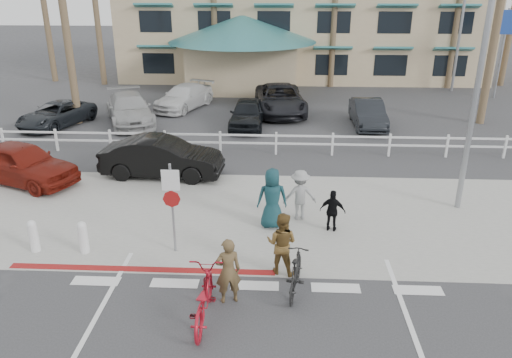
# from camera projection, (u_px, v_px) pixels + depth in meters

# --- Properties ---
(ground) EXTENTS (140.00, 140.00, 0.00)m
(ground) POSITION_uv_depth(u_px,v_px,m) (253.00, 301.00, 11.81)
(ground) COLOR #333335
(sidewalk_plaza) EXTENTS (22.00, 7.00, 0.01)m
(sidewalk_plaza) POSITION_uv_depth(u_px,v_px,m) (261.00, 216.00, 15.97)
(sidewalk_plaza) COLOR gray
(sidewalk_plaza) RESTS_ON ground
(cross_street) EXTENTS (40.00, 5.00, 0.01)m
(cross_street) POSITION_uv_depth(u_px,v_px,m) (265.00, 171.00, 19.67)
(cross_street) COLOR #333335
(cross_street) RESTS_ON ground
(parking_lot) EXTENTS (50.00, 16.00, 0.01)m
(parking_lot) POSITION_uv_depth(u_px,v_px,m) (271.00, 111.00, 28.46)
(parking_lot) COLOR #333335
(parking_lot) RESTS_ON ground
(curb_red) EXTENTS (7.00, 0.25, 0.02)m
(curb_red) POSITION_uv_depth(u_px,v_px,m) (142.00, 269.00, 13.05)
(curb_red) COLOR maroon
(curb_red) RESTS_ON ground
(rail_fence) EXTENTS (29.40, 0.16, 1.00)m
(rail_fence) POSITION_uv_depth(u_px,v_px,m) (278.00, 143.00, 21.31)
(rail_fence) COLOR silver
(rail_fence) RESTS_ON ground
(sign_post) EXTENTS (0.50, 0.10, 2.90)m
(sign_post) POSITION_uv_depth(u_px,v_px,m) (172.00, 204.00, 13.40)
(sign_post) COLOR gray
(sign_post) RESTS_ON ground
(bollard_0) EXTENTS (0.26, 0.26, 0.95)m
(bollard_0) POSITION_uv_depth(u_px,v_px,m) (83.00, 237.00, 13.70)
(bollard_0) COLOR silver
(bollard_0) RESTS_ON ground
(bollard_1) EXTENTS (0.26, 0.26, 0.95)m
(bollard_1) POSITION_uv_depth(u_px,v_px,m) (33.00, 236.00, 13.77)
(bollard_1) COLOR silver
(bollard_1) RESTS_ON ground
(streetlight_0) EXTENTS (0.60, 2.00, 9.00)m
(streetlight_0) POSITION_uv_depth(u_px,v_px,m) (480.00, 71.00, 14.90)
(streetlight_0) COLOR gray
(streetlight_0) RESTS_ON ground
(streetlight_1) EXTENTS (0.60, 2.00, 9.50)m
(streetlight_1) POSITION_uv_depth(u_px,v_px,m) (462.00, 17.00, 31.66)
(streetlight_1) COLOR gray
(streetlight_1) RESTS_ON ground
(info_sign) EXTENTS (1.20, 0.16, 5.60)m
(info_sign) POSITION_uv_depth(u_px,v_px,m) (502.00, 53.00, 30.45)
(info_sign) COLOR navy
(info_sign) RESTS_ON ground
(palm_10) EXTENTS (4.00, 4.00, 12.00)m
(palm_10) POSITION_uv_depth(u_px,v_px,m) (62.00, 2.00, 23.89)
(palm_10) COLOR #1C4A1E
(palm_10) RESTS_ON ground
(bike_red) EXTENTS (0.77, 2.20, 1.16)m
(bike_red) POSITION_uv_depth(u_px,v_px,m) (203.00, 298.00, 10.94)
(bike_red) COLOR maroon
(bike_red) RESTS_ON ground
(rider_red) EXTENTS (0.70, 0.56, 1.66)m
(rider_red) POSITION_uv_depth(u_px,v_px,m) (228.00, 271.00, 11.48)
(rider_red) COLOR brown
(rider_red) RESTS_ON ground
(bike_black) EXTENTS (0.78, 1.82, 1.06)m
(bike_black) POSITION_uv_depth(u_px,v_px,m) (296.00, 273.00, 11.95)
(bike_black) COLOR black
(bike_black) RESTS_ON ground
(rider_black) EXTENTS (0.97, 0.85, 1.68)m
(rider_black) POSITION_uv_depth(u_px,v_px,m) (282.00, 243.00, 12.66)
(rider_black) COLOR brown
(rider_black) RESTS_ON ground
(pedestrian_a) EXTENTS (1.11, 0.71, 1.63)m
(pedestrian_a) POSITION_uv_depth(u_px,v_px,m) (300.00, 195.00, 15.53)
(pedestrian_a) COLOR gray
(pedestrian_a) RESTS_ON ground
(pedestrian_child) EXTENTS (0.82, 0.49, 1.31)m
(pedestrian_child) POSITION_uv_depth(u_px,v_px,m) (333.00, 211.00, 14.82)
(pedestrian_child) COLOR black
(pedestrian_child) RESTS_ON ground
(pedestrian_b) EXTENTS (0.98, 0.70, 1.88)m
(pedestrian_b) POSITION_uv_depth(u_px,v_px,m) (272.00, 198.00, 14.97)
(pedestrian_b) COLOR #12343B
(pedestrian_b) RESTS_ON ground
(car_white_sedan) EXTENTS (4.67, 1.90, 1.51)m
(car_white_sedan) POSITION_uv_depth(u_px,v_px,m) (162.00, 157.00, 18.91)
(car_white_sedan) COLOR black
(car_white_sedan) RESTS_ON ground
(car_red_compact) EXTENTS (4.82, 3.36, 1.52)m
(car_red_compact) POSITION_uv_depth(u_px,v_px,m) (21.00, 163.00, 18.33)
(car_red_compact) COLOR maroon
(car_red_compact) RESTS_ON ground
(lot_car_0) EXTENTS (3.32, 4.79, 1.21)m
(lot_car_0) POSITION_uv_depth(u_px,v_px,m) (56.00, 114.00, 25.39)
(lot_car_0) COLOR black
(lot_car_0) RESTS_ON ground
(lot_car_1) EXTENTS (3.93, 5.57, 1.50)m
(lot_car_1) POSITION_uv_depth(u_px,v_px,m) (130.00, 109.00, 25.85)
(lot_car_1) COLOR #9D9D9D
(lot_car_1) RESTS_ON ground
(lot_car_2) EXTENTS (1.79, 4.16, 1.40)m
(lot_car_2) POSITION_uv_depth(u_px,v_px,m) (248.00, 113.00, 25.20)
(lot_car_2) COLOR black
(lot_car_2) RESTS_ON ground
(lot_car_3) EXTENTS (1.48, 4.15, 1.36)m
(lot_car_3) POSITION_uv_depth(u_px,v_px,m) (368.00, 114.00, 25.25)
(lot_car_3) COLOR black
(lot_car_3) RESTS_ON ground
(lot_car_4) EXTENTS (3.39, 4.96, 1.33)m
(lot_car_4) POSITION_uv_depth(u_px,v_px,m) (184.00, 97.00, 28.76)
(lot_car_4) COLOR silver
(lot_car_4) RESTS_ON ground
(lot_car_5) EXTENTS (3.14, 5.80, 1.54)m
(lot_car_5) POSITION_uv_depth(u_px,v_px,m) (280.00, 99.00, 27.79)
(lot_car_5) COLOR black
(lot_car_5) RESTS_ON ground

